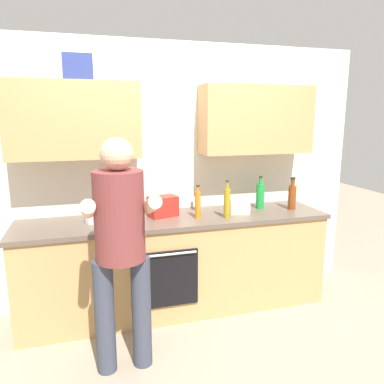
% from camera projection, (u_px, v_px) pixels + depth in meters
% --- Properties ---
extents(ground_plane, '(12.00, 12.00, 0.00)m').
position_uv_depth(ground_plane, '(177.00, 307.00, 3.55)').
color(ground_plane, gray).
extents(back_wall_unit, '(4.00, 0.38, 2.50)m').
position_uv_depth(back_wall_unit, '(169.00, 150.00, 3.51)').
color(back_wall_unit, silver).
rests_on(back_wall_unit, ground).
extents(counter, '(2.84, 0.67, 0.90)m').
position_uv_depth(counter, '(177.00, 263.00, 3.46)').
color(counter, tan).
rests_on(counter, ground).
extents(person_standing, '(0.49, 0.45, 1.68)m').
position_uv_depth(person_standing, '(120.00, 239.00, 2.51)').
color(person_standing, '#383D4C').
rests_on(person_standing, ground).
extents(bottle_oil, '(0.06, 0.06, 0.35)m').
position_uv_depth(bottle_oil, '(227.00, 202.00, 3.32)').
color(bottle_oil, olive).
rests_on(bottle_oil, counter).
extents(bottle_soda, '(0.08, 0.08, 0.33)m').
position_uv_depth(bottle_soda, '(260.00, 195.00, 3.68)').
color(bottle_soda, '#198C33').
rests_on(bottle_soda, counter).
extents(bottle_vinegar, '(0.08, 0.08, 0.32)m').
position_uv_depth(bottle_vinegar, '(292.00, 196.00, 3.64)').
color(bottle_vinegar, brown).
rests_on(bottle_vinegar, counter).
extents(bottle_wine, '(0.05, 0.05, 0.32)m').
position_uv_depth(bottle_wine, '(125.00, 208.00, 3.16)').
color(bottle_wine, '#471419').
rests_on(bottle_wine, counter).
extents(bottle_hotsauce, '(0.05, 0.05, 0.34)m').
position_uv_depth(bottle_hotsauce, '(116.00, 201.00, 3.39)').
color(bottle_hotsauce, red).
rests_on(bottle_hotsauce, counter).
extents(bottle_water, '(0.07, 0.07, 0.24)m').
position_uv_depth(bottle_water, '(141.00, 205.00, 3.41)').
color(bottle_water, silver).
rests_on(bottle_water, counter).
extents(bottle_syrup, '(0.05, 0.05, 0.26)m').
position_uv_depth(bottle_syrup, '(198.00, 200.00, 3.58)').
color(bottle_syrup, '#8C4C14').
rests_on(bottle_syrup, counter).
extents(bottle_juice, '(0.05, 0.05, 0.30)m').
position_uv_depth(bottle_juice, '(198.00, 204.00, 3.31)').
color(bottle_juice, orange).
rests_on(bottle_juice, counter).
extents(cup_stoneware, '(0.09, 0.09, 0.10)m').
position_uv_depth(cup_stoneware, '(127.00, 212.00, 3.35)').
color(cup_stoneware, slate).
rests_on(cup_stoneware, counter).
extents(mixing_bowl, '(0.21, 0.21, 0.08)m').
position_uv_depth(mixing_bowl, '(97.00, 217.00, 3.22)').
color(mixing_bowl, silver).
rests_on(mixing_bowl, counter).
extents(grocery_bag_crisps, '(0.29, 0.23, 0.19)m').
position_uv_depth(grocery_bag_crisps, '(163.00, 206.00, 3.39)').
color(grocery_bag_crisps, red).
rests_on(grocery_bag_crisps, counter).
extents(grocery_bag_rice, '(0.22, 0.23, 0.14)m').
position_uv_depth(grocery_bag_rice, '(239.00, 205.00, 3.52)').
color(grocery_bag_rice, beige).
rests_on(grocery_bag_rice, counter).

